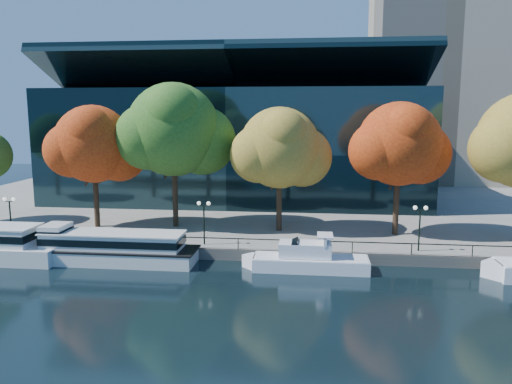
# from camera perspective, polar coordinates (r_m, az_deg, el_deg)

# --- Properties ---
(ground) EXTENTS (160.00, 160.00, 0.00)m
(ground) POSITION_cam_1_polar(r_m,az_deg,el_deg) (41.91, -2.71, -9.04)
(ground) COLOR black
(ground) RESTS_ON ground
(promenade) EXTENTS (90.00, 67.08, 1.00)m
(promenade) POSITION_cam_1_polar(r_m,az_deg,el_deg) (76.98, 1.62, -0.27)
(promenade) COLOR slate
(promenade) RESTS_ON ground
(railing) EXTENTS (88.20, 0.08, 0.99)m
(railing) POSITION_cam_1_polar(r_m,az_deg,el_deg) (44.45, -2.05, -5.37)
(railing) COLOR black
(railing) RESTS_ON promenade
(convention_building) EXTENTS (50.00, 24.57, 21.43)m
(convention_building) POSITION_cam_1_polar(r_m,az_deg,el_deg) (71.99, -1.85, 5.49)
(convention_building) COLOR black
(convention_building) RESTS_ON ground
(tour_boat) EXTENTS (17.31, 3.86, 3.29)m
(tour_boat) POSITION_cam_1_polar(r_m,az_deg,el_deg) (45.99, -17.10, -5.98)
(tour_boat) COLOR silver
(tour_boat) RESTS_ON ground
(cruiser_near) EXTENTS (10.61, 2.73, 3.07)m
(cruiser_near) POSITION_cam_1_polar(r_m,az_deg,el_deg) (42.15, 5.69, -7.61)
(cruiser_near) COLOR white
(cruiser_near) RESTS_ON ground
(tree_1) EXTENTS (10.10, 8.28, 12.82)m
(tree_1) POSITION_cam_1_polar(r_m,az_deg,el_deg) (54.65, -17.94, 5.06)
(tree_1) COLOR black
(tree_1) RESTS_ON promenade
(tree_2) EXTENTS (12.15, 9.96, 15.12)m
(tree_2) POSITION_cam_1_polar(r_m,az_deg,el_deg) (52.74, -9.22, 6.83)
(tree_2) COLOR black
(tree_2) RESTS_ON promenade
(tree_3) EXTENTS (10.23, 8.39, 12.61)m
(tree_3) POSITION_cam_1_polar(r_m,az_deg,el_deg) (50.29, 2.89, 4.86)
(tree_3) COLOR black
(tree_3) RESTS_ON promenade
(tree_4) EXTENTS (10.21, 8.37, 13.09)m
(tree_4) POSITION_cam_1_polar(r_m,az_deg,el_deg) (50.51, 16.20, 5.10)
(tree_4) COLOR black
(tree_4) RESTS_ON promenade
(lamp_0) EXTENTS (1.26, 0.36, 4.03)m
(lamp_0) POSITION_cam_1_polar(r_m,az_deg,el_deg) (53.16, -26.32, -1.67)
(lamp_0) COLOR black
(lamp_0) RESTS_ON promenade
(lamp_1) EXTENTS (1.26, 0.36, 4.03)m
(lamp_1) POSITION_cam_1_polar(r_m,az_deg,el_deg) (45.79, -5.98, -2.36)
(lamp_1) COLOR black
(lamp_1) RESTS_ON promenade
(lamp_2) EXTENTS (1.26, 0.36, 4.03)m
(lamp_2) POSITION_cam_1_polar(r_m,az_deg,el_deg) (45.70, 18.24, -2.80)
(lamp_2) COLOR black
(lamp_2) RESTS_ON promenade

